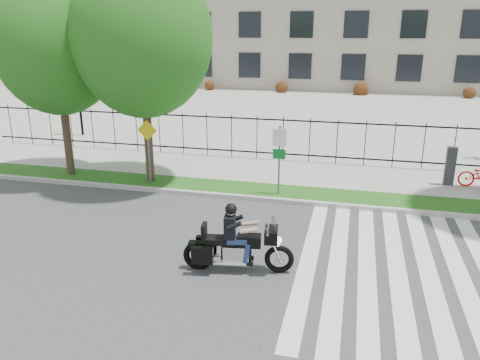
# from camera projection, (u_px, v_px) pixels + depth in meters

# --- Properties ---
(ground) EXTENTS (120.00, 120.00, 0.00)m
(ground) POSITION_uv_depth(u_px,v_px,m) (229.00, 251.00, 12.96)
(ground) COLOR #37373A
(ground) RESTS_ON ground
(curb) EXTENTS (60.00, 0.20, 0.15)m
(curb) POSITION_uv_depth(u_px,v_px,m) (259.00, 199.00, 16.72)
(curb) COLOR #AAA7A0
(curb) RESTS_ON ground
(grass_verge) EXTENTS (60.00, 1.50, 0.15)m
(grass_verge) POSITION_uv_depth(u_px,v_px,m) (264.00, 191.00, 17.50)
(grass_verge) COLOR #194812
(grass_verge) RESTS_ON ground
(sidewalk) EXTENTS (60.00, 3.50, 0.15)m
(sidewalk) POSITION_uv_depth(u_px,v_px,m) (276.00, 172.00, 19.81)
(sidewalk) COLOR gray
(sidewalk) RESTS_ON ground
(plaza) EXTENTS (80.00, 34.00, 0.10)m
(plaza) POSITION_uv_depth(u_px,v_px,m) (315.00, 109.00, 36.02)
(plaza) COLOR gray
(plaza) RESTS_ON ground
(crosswalk_stripes) EXTENTS (5.70, 8.00, 0.01)m
(crosswalk_stripes) POSITION_uv_depth(u_px,v_px,m) (413.00, 271.00, 11.84)
(crosswalk_stripes) COLOR silver
(crosswalk_stripes) RESTS_ON ground
(iron_fence) EXTENTS (30.00, 0.06, 2.00)m
(iron_fence) POSITION_uv_depth(u_px,v_px,m) (283.00, 139.00, 21.10)
(iron_fence) COLOR black
(iron_fence) RESTS_ON sidewalk
(lamp_post_left) EXTENTS (1.06, 0.70, 4.25)m
(lamp_post_left) POSITION_uv_depth(u_px,v_px,m) (77.00, 80.00, 25.84)
(lamp_post_left) COLOR black
(lamp_post_left) RESTS_ON ground
(street_tree_0) EXTENTS (4.76, 4.76, 7.94)m
(street_tree_0) POSITION_uv_depth(u_px,v_px,m) (56.00, 43.00, 17.78)
(street_tree_0) COLOR #3A2B1F
(street_tree_0) RESTS_ON grass_verge
(street_tree_1) EXTENTS (5.12, 5.12, 8.40)m
(street_tree_1) POSITION_uv_depth(u_px,v_px,m) (142.00, 37.00, 16.88)
(street_tree_1) COLOR #3A2B1F
(street_tree_1) RESTS_ON grass_verge
(sign_pole_regulatory) EXTENTS (0.50, 0.09, 2.50)m
(sign_pole_regulatory) POSITION_uv_depth(u_px,v_px,m) (279.00, 151.00, 16.51)
(sign_pole_regulatory) COLOR #59595B
(sign_pole_regulatory) RESTS_ON grass_verge
(sign_pole_warning) EXTENTS (0.78, 0.09, 2.49)m
(sign_pole_warning) POSITION_uv_depth(u_px,v_px,m) (148.00, 143.00, 17.68)
(sign_pole_warning) COLOR #59595B
(sign_pole_warning) RESTS_ON grass_verge
(motorcycle_rider) EXTENTS (2.81, 1.01, 2.17)m
(motorcycle_rider) POSITION_uv_depth(u_px,v_px,m) (237.00, 244.00, 11.69)
(motorcycle_rider) COLOR black
(motorcycle_rider) RESTS_ON ground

